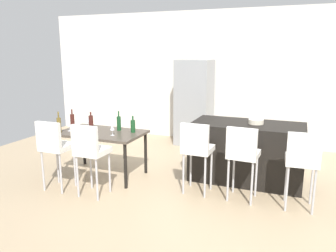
% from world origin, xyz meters
% --- Properties ---
extents(ground_plane, '(10.00, 10.00, 0.00)m').
position_xyz_m(ground_plane, '(0.00, 0.00, 0.00)').
color(ground_plane, tan).
extents(back_wall, '(10.00, 0.12, 2.90)m').
position_xyz_m(back_wall, '(0.00, 2.91, 1.45)').
color(back_wall, silver).
rests_on(back_wall, ground_plane).
extents(kitchen_island, '(1.70, 0.86, 0.92)m').
position_xyz_m(kitchen_island, '(0.25, 0.70, 0.46)').
color(kitchen_island, black).
rests_on(kitchen_island, ground_plane).
extents(bar_chair_left, '(0.41, 0.41, 1.05)m').
position_xyz_m(bar_chair_left, '(-0.33, -0.11, 0.70)').
color(bar_chair_left, white).
rests_on(bar_chair_left, ground_plane).
extents(bar_chair_middle, '(0.42, 0.42, 1.05)m').
position_xyz_m(bar_chair_middle, '(0.31, -0.11, 0.70)').
color(bar_chair_middle, white).
rests_on(bar_chair_middle, ground_plane).
extents(bar_chair_right, '(0.42, 0.42, 1.05)m').
position_xyz_m(bar_chair_right, '(1.05, -0.11, 0.70)').
color(bar_chair_right, white).
rests_on(bar_chair_right, ground_plane).
extents(dining_table, '(1.36, 0.82, 0.74)m').
position_xyz_m(dining_table, '(-1.98, 0.02, 0.67)').
color(dining_table, '#4C4238').
rests_on(dining_table, ground_plane).
extents(dining_chair_near, '(0.40, 0.40, 1.05)m').
position_xyz_m(dining_chair_near, '(-2.29, -0.75, 0.70)').
color(dining_chair_near, white).
rests_on(dining_chair_near, ground_plane).
extents(dining_chair_far, '(0.40, 0.40, 1.05)m').
position_xyz_m(dining_chair_far, '(-1.68, -0.75, 0.70)').
color(dining_chair_far, white).
rests_on(dining_chair_far, ground_plane).
extents(wine_bottle_end, '(0.07, 0.07, 0.34)m').
position_xyz_m(wine_bottle_end, '(-2.58, -0.28, 0.87)').
color(wine_bottle_end, brown).
rests_on(wine_bottle_end, dining_table).
extents(wine_bottle_middle, '(0.07, 0.07, 0.32)m').
position_xyz_m(wine_bottle_middle, '(-1.77, 0.21, 0.86)').
color(wine_bottle_middle, '#194723').
rests_on(wine_bottle_middle, dining_table).
extents(wine_bottle_left, '(0.08, 0.08, 0.28)m').
position_xyz_m(wine_bottle_left, '(-2.29, 0.18, 0.85)').
color(wine_bottle_left, '#471E19').
rests_on(wine_bottle_left, dining_table).
extents(wine_bottle_far, '(0.07, 0.07, 0.33)m').
position_xyz_m(wine_bottle_far, '(-2.55, 0.02, 0.87)').
color(wine_bottle_far, '#471E19').
rests_on(wine_bottle_far, dining_table).
extents(wine_bottle_near, '(0.08, 0.08, 0.27)m').
position_xyz_m(wine_bottle_near, '(-1.49, 0.18, 0.85)').
color(wine_bottle_near, '#194723').
rests_on(wine_bottle_near, dining_table).
extents(wine_glass_right, '(0.07, 0.07, 0.17)m').
position_xyz_m(wine_glass_right, '(-2.50, -0.13, 0.86)').
color(wine_glass_right, silver).
rests_on(wine_glass_right, dining_table).
extents(wine_glass_corner, '(0.07, 0.07, 0.17)m').
position_xyz_m(wine_glass_corner, '(-2.40, 0.25, 0.86)').
color(wine_glass_corner, silver).
rests_on(wine_glass_corner, dining_table).
extents(wine_glass_inner, '(0.07, 0.07, 0.17)m').
position_xyz_m(wine_glass_inner, '(-1.70, -0.12, 0.86)').
color(wine_glass_inner, silver).
rests_on(wine_glass_inner, dining_table).
extents(refrigerator, '(0.72, 0.68, 1.84)m').
position_xyz_m(refrigerator, '(-1.18, 2.47, 0.92)').
color(refrigerator, '#939699').
rests_on(refrigerator, ground_plane).
extents(fruit_bowl, '(0.23, 0.23, 0.07)m').
position_xyz_m(fruit_bowl, '(0.36, 0.72, 0.96)').
color(fruit_bowl, beige).
rests_on(fruit_bowl, kitchen_island).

